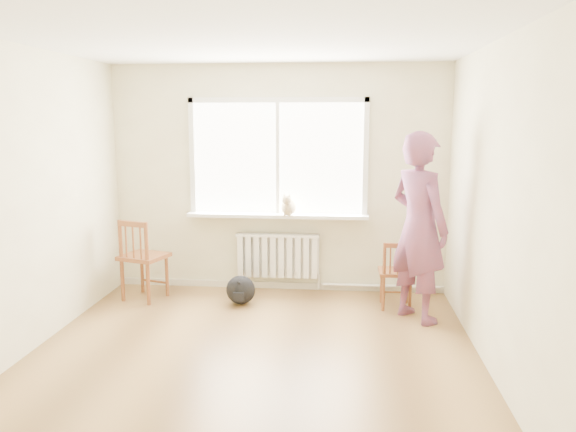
% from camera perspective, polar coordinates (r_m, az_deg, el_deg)
% --- Properties ---
extents(floor, '(4.50, 4.50, 0.00)m').
position_cam_1_polar(floor, '(4.91, -4.08, -15.08)').
color(floor, olive).
rests_on(floor, ground).
extents(ceiling, '(4.50, 4.50, 0.00)m').
position_cam_1_polar(ceiling, '(4.49, -4.52, 17.90)').
color(ceiling, white).
rests_on(ceiling, back_wall).
extents(back_wall, '(4.00, 0.01, 2.70)m').
position_cam_1_polar(back_wall, '(6.72, -1.00, 3.75)').
color(back_wall, beige).
rests_on(back_wall, ground).
extents(window, '(2.12, 0.05, 1.42)m').
position_cam_1_polar(window, '(6.67, -1.03, 6.40)').
color(window, white).
rests_on(window, back_wall).
extents(windowsill, '(2.15, 0.22, 0.04)m').
position_cam_1_polar(windowsill, '(6.67, -1.10, 0.06)').
color(windowsill, white).
rests_on(windowsill, back_wall).
extents(radiator, '(1.00, 0.12, 0.55)m').
position_cam_1_polar(radiator, '(6.79, -1.06, -4.00)').
color(radiator, white).
rests_on(radiator, back_wall).
extents(heating_pipe, '(1.40, 0.04, 0.04)m').
position_cam_1_polar(heating_pipe, '(6.89, 9.44, -7.03)').
color(heating_pipe, silver).
rests_on(heating_pipe, back_wall).
extents(baseboard, '(4.00, 0.03, 0.08)m').
position_cam_1_polar(baseboard, '(6.97, -0.98, -7.04)').
color(baseboard, beige).
rests_on(baseboard, ground).
extents(chair_left, '(0.58, 0.57, 0.95)m').
position_cam_1_polar(chair_left, '(6.65, -14.68, -4.30)').
color(chair_left, brown).
rests_on(chair_left, floor).
extents(chair_right, '(0.38, 0.36, 0.76)m').
position_cam_1_polar(chair_right, '(6.28, 10.95, -5.87)').
color(chair_right, brown).
rests_on(chair_right, floor).
extents(person, '(0.81, 0.85, 1.95)m').
position_cam_1_polar(person, '(5.87, 13.16, -1.13)').
color(person, '#BD3F6D').
rests_on(person, floor).
extents(cat, '(0.20, 0.40, 0.27)m').
position_cam_1_polar(cat, '(6.55, 0.05, 1.02)').
color(cat, beige).
rests_on(cat, windowsill).
extents(backpack, '(0.39, 0.34, 0.33)m').
position_cam_1_polar(backpack, '(6.39, -4.83, -7.49)').
color(backpack, black).
rests_on(backpack, floor).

